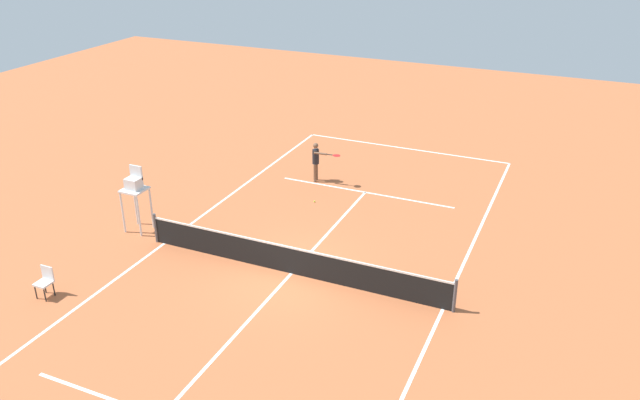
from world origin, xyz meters
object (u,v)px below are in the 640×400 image
umpire_chair (135,189)px  player_serving (317,159)px  tennis_ball (314,201)px  courtside_chair_near (45,280)px

umpire_chair → player_serving: bearing=-121.6°
player_serving → tennis_ball: 2.31m
courtside_chair_near → player_serving: bearing=-109.0°
tennis_ball → umpire_chair: 6.85m
courtside_chair_near → umpire_chair: bearing=-87.6°
player_serving → tennis_ball: player_serving is taller
player_serving → courtside_chair_near: (3.85, 11.15, -0.48)m
player_serving → tennis_ball: (-0.76, 1.95, -0.98)m
player_serving → umpire_chair: bearing=-36.0°
tennis_ball → umpire_chair: size_ratio=0.03×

